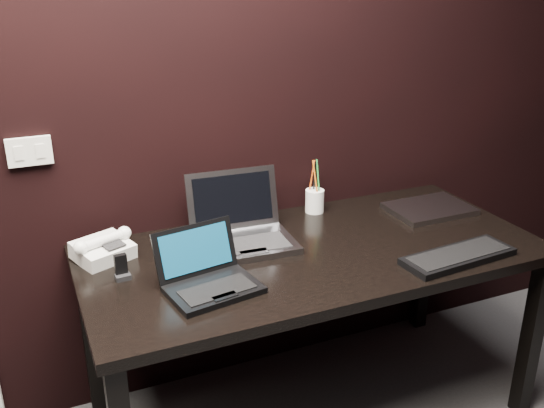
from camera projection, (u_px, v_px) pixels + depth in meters
name	position (u px, v px, depth m)	size (l,w,h in m)	color
wall_back	(198.00, 86.00, 2.28)	(4.00, 4.00, 0.00)	black
wall_switch	(29.00, 151.00, 2.10)	(0.15, 0.02, 0.10)	silver
desk	(313.00, 267.00, 2.28)	(1.70, 0.80, 0.74)	black
netbook	(208.00, 277.00, 1.97)	(0.32, 0.30, 0.18)	black
silver_laptop	(242.00, 231.00, 2.28)	(0.38, 0.35, 0.25)	gray
ext_keyboard	(458.00, 256.00, 2.16)	(0.44, 0.18, 0.03)	black
closed_laptop	(429.00, 209.00, 2.59)	(0.34, 0.25, 0.02)	#999A9E
desk_phone	(103.00, 249.00, 2.16)	(0.23, 0.22, 0.11)	silver
mobile_phone	(122.00, 270.00, 2.03)	(0.05, 0.04, 0.09)	black
pen_cup	(315.00, 200.00, 2.57)	(0.08, 0.08, 0.23)	white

